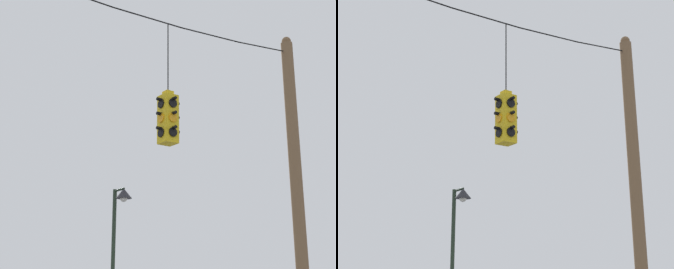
% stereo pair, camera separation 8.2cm
% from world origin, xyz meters
% --- Properties ---
extents(utility_pole_right, '(0.31, 0.31, 8.52)m').
position_xyz_m(utility_pole_right, '(6.26, 0.26, 4.25)').
color(utility_pole_right, brown).
rests_on(utility_pole_right, ground_plane).
extents(traffic_light_over_intersection, '(0.58, 0.58, 2.82)m').
position_xyz_m(traffic_light_over_intersection, '(2.30, 0.26, 5.43)').
color(traffic_light_over_intersection, yellow).
extents(street_lamp, '(0.49, 0.84, 4.81)m').
position_xyz_m(street_lamp, '(3.92, 5.09, 3.61)').
color(street_lamp, '#233323').
rests_on(street_lamp, ground_plane).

